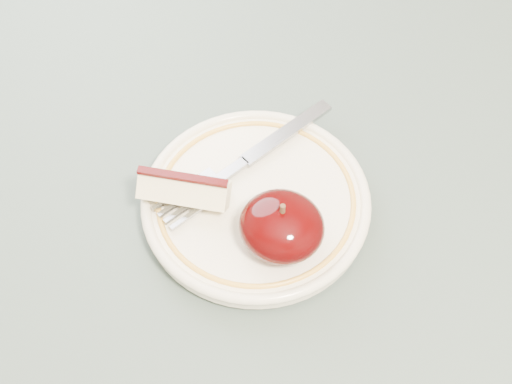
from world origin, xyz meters
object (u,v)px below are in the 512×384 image
at_px(table, 264,319).
at_px(plate, 256,202).
at_px(apple_half, 282,226).
at_px(fork, 244,162).

xyz_separation_m(table, plate, (-0.03, 0.05, 0.10)).
bearing_deg(table, apple_half, 85.30).
bearing_deg(plate, fork, 134.55).
bearing_deg(plate, apple_half, -35.52).
height_order(table, fork, fork).
distance_m(apple_half, fork, 0.08).
relative_size(table, fork, 5.21).
bearing_deg(fork, apple_half, -108.51).
height_order(table, apple_half, apple_half).
height_order(table, plate, plate).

